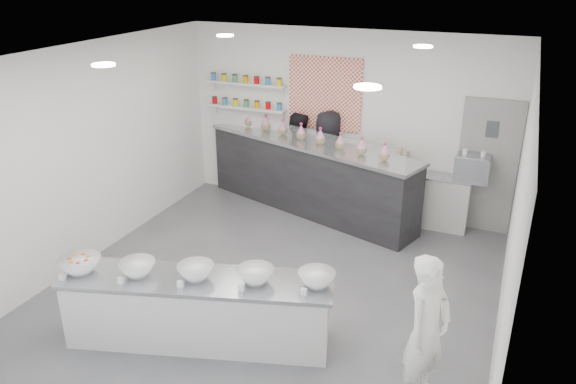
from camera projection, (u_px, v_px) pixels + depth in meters
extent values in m
plane|color=#515156|center=(271.00, 292.00, 7.27)|extent=(6.00, 6.00, 0.00)
plane|color=white|center=(267.00, 57.00, 6.12)|extent=(6.00, 6.00, 0.00)
plane|color=white|center=(345.00, 122.00, 9.25)|extent=(5.50, 0.00, 5.50)
plane|color=white|center=(87.00, 156.00, 7.68)|extent=(0.00, 6.00, 6.00)
plane|color=white|center=(515.00, 223.00, 5.71)|extent=(0.00, 6.00, 6.00)
cube|color=gray|center=(487.00, 167.00, 8.57)|extent=(0.88, 0.04, 2.10)
cube|color=red|center=(325.00, 94.00, 9.18)|extent=(1.25, 0.03, 1.20)
cube|color=silver|center=(247.00, 108.00, 9.75)|extent=(1.45, 0.22, 0.04)
cube|color=silver|center=(246.00, 83.00, 9.59)|extent=(1.45, 0.22, 0.04)
cylinder|color=white|center=(103.00, 65.00, 5.77)|extent=(0.24, 0.24, 0.02)
cylinder|color=white|center=(368.00, 87.00, 4.77)|extent=(0.24, 0.24, 0.02)
cylinder|color=white|center=(225.00, 35.00, 7.99)|extent=(0.24, 0.24, 0.02)
cylinder|color=white|center=(423.00, 46.00, 6.99)|extent=(0.24, 0.24, 0.02)
cube|color=silver|center=(198.00, 310.00, 6.19)|extent=(3.03, 1.48, 0.81)
cube|color=black|center=(310.00, 177.00, 9.41)|extent=(3.97, 1.91, 1.22)
cube|color=white|center=(297.00, 137.00, 8.87)|extent=(3.70, 1.22, 0.33)
cube|color=silver|center=(431.00, 201.00, 8.92)|extent=(1.16, 0.37, 0.86)
cube|color=#93969E|center=(472.00, 168.00, 8.48)|extent=(0.51, 0.35, 0.39)
imported|color=white|center=(427.00, 331.00, 5.23)|extent=(0.57, 0.67, 1.56)
imported|color=black|center=(296.00, 158.00, 9.67)|extent=(0.81, 0.64, 1.62)
imported|color=black|center=(328.00, 160.00, 9.45)|extent=(0.88, 0.62, 1.70)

